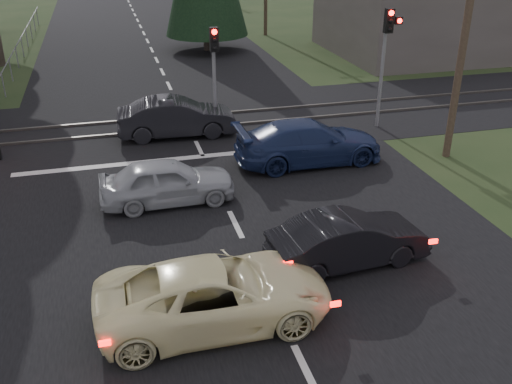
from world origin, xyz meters
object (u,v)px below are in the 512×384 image
object	(u,v)px
utility_pole_near	(467,21)
traffic_signal_center	(214,62)
dark_hatchback	(348,240)
cream_coupe	(215,294)
blue_sedan	(309,142)
dark_car_far	(177,118)
traffic_signal_right	(387,45)
silver_car	(167,182)

from	to	relation	value
utility_pole_near	traffic_signal_center	bearing A→B (deg)	148.05
dark_hatchback	utility_pole_near	bearing A→B (deg)	-53.36
utility_pole_near	cream_coupe	world-z (taller)	utility_pole_near
blue_sedan	dark_car_far	xyz separation A→B (m)	(-4.06, 3.86, 0.00)
traffic_signal_center	blue_sedan	xyz separation A→B (m)	(2.48, -3.96, -2.06)
cream_coupe	dark_car_far	bearing A→B (deg)	-3.91
traffic_signal_right	silver_car	distance (m)	10.61
silver_car	traffic_signal_center	bearing A→B (deg)	-25.04
utility_pole_near	silver_car	bearing A→B (deg)	-173.68
dark_car_far	cream_coupe	bearing A→B (deg)	178.72
utility_pole_near	silver_car	size ratio (longest dim) A/B	2.26
traffic_signal_right	blue_sedan	bearing A→B (deg)	-145.91
utility_pole_near	blue_sedan	size ratio (longest dim) A/B	1.75
cream_coupe	blue_sedan	bearing A→B (deg)	-32.14
traffic_signal_right	utility_pole_near	world-z (taller)	utility_pole_near
traffic_signal_center	silver_car	size ratio (longest dim) A/B	1.03
dark_car_far	dark_hatchback	bearing A→B (deg)	-162.01
traffic_signal_center	utility_pole_near	xyz separation A→B (m)	(7.50, -4.68, 1.92)
traffic_signal_center	cream_coupe	size ratio (longest dim) A/B	0.83
blue_sedan	silver_car	bearing A→B (deg)	109.13
cream_coupe	dark_hatchback	xyz separation A→B (m)	(3.60, 1.37, -0.03)
utility_pole_near	blue_sedan	world-z (taller)	utility_pole_near
utility_pole_near	cream_coupe	size ratio (longest dim) A/B	1.82
traffic_signal_center	traffic_signal_right	bearing A→B (deg)	-10.41
traffic_signal_right	utility_pole_near	size ratio (longest dim) A/B	0.52
cream_coupe	blue_sedan	world-z (taller)	blue_sedan
blue_sedan	dark_car_far	world-z (taller)	same
traffic_signal_right	blue_sedan	distance (m)	5.54
traffic_signal_right	utility_pole_near	distance (m)	3.87
cream_coupe	dark_car_far	size ratio (longest dim) A/B	1.09
traffic_signal_center	dark_car_far	bearing A→B (deg)	-176.63
traffic_signal_right	dark_hatchback	distance (m)	10.88
dark_hatchback	traffic_signal_center	bearing A→B (deg)	1.51
cream_coupe	dark_hatchback	size ratio (longest dim) A/B	1.24
utility_pole_near	dark_car_far	size ratio (longest dim) A/B	1.98
traffic_signal_center	cream_coupe	bearing A→B (deg)	-101.47
dark_car_far	blue_sedan	bearing A→B (deg)	-130.96
utility_pole_near	silver_car	distance (m)	10.98
silver_car	blue_sedan	size ratio (longest dim) A/B	0.77
traffic_signal_center	cream_coupe	distance (m)	12.10
blue_sedan	dark_car_far	distance (m)	5.60
traffic_signal_right	dark_hatchback	world-z (taller)	traffic_signal_right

